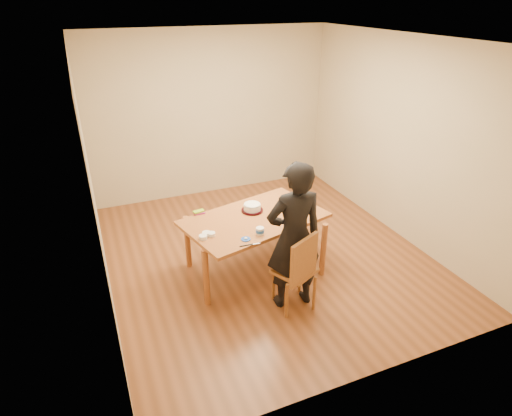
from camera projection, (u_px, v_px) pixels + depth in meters
name	position (u px, v px, depth m)	size (l,w,h in m)	color
room_shell	(256.00, 150.00, 5.43)	(4.00, 4.50, 2.70)	brown
dining_table	(254.00, 219.00, 5.09)	(1.64, 0.97, 0.04)	brown
dining_chair	(294.00, 270.00, 4.62)	(0.39, 0.39, 0.04)	brown
cake_plate	(252.00, 210.00, 5.22)	(0.26, 0.26, 0.02)	#AD0B2F
cake	(252.00, 207.00, 5.20)	(0.21, 0.21, 0.07)	white
frosting_dome	(252.00, 204.00, 5.18)	(0.20, 0.20, 0.03)	white
frosting_tub	(260.00, 231.00, 4.71)	(0.09, 0.09, 0.08)	white
frosting_lid	(246.00, 239.00, 4.62)	(0.11, 0.11, 0.01)	blue
frosting_dollop	(246.00, 238.00, 4.62)	(0.04, 0.04, 0.02)	white
ramekin_green	(212.00, 234.00, 4.68)	(0.08, 0.08, 0.04)	white
ramekin_yellow	(206.00, 234.00, 4.69)	(0.09, 0.09, 0.04)	white
ramekin_multi	(203.00, 237.00, 4.63)	(0.09, 0.09, 0.04)	white
candy_box_pink	(199.00, 213.00, 5.16)	(0.13, 0.07, 0.02)	#C22D68
candy_box_green	(199.00, 211.00, 5.15)	(0.13, 0.07, 0.02)	#3A9D1D
spatula	(246.00, 245.00, 4.51)	(0.15, 0.01, 0.01)	black
person	(294.00, 237.00, 4.48)	(0.62, 0.40, 1.69)	black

